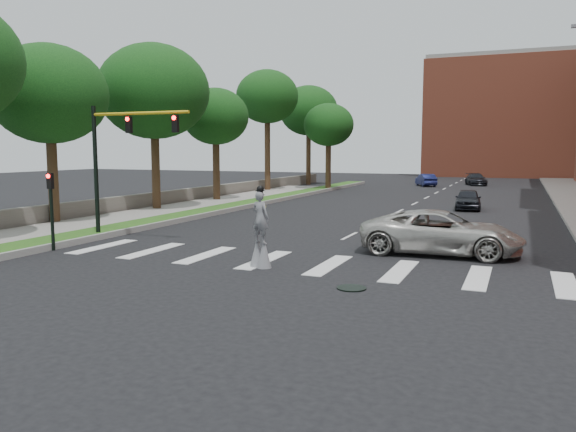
{
  "coord_description": "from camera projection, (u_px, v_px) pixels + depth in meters",
  "views": [
    {
      "loc": [
        7.59,
        -18.02,
        4.17
      ],
      "look_at": [
        -0.43,
        1.26,
        1.7
      ],
      "focal_mm": 35.0,
      "sensor_mm": 36.0,
      "label": 1
    }
  ],
  "objects": [
    {
      "name": "ground_plane",
      "position": [
        286.0,
        268.0,
        19.91
      ],
      "size": [
        160.0,
        160.0,
        0.0
      ],
      "primitive_type": "plane",
      "color": "black",
      "rests_on": "ground"
    },
    {
      "name": "grass_median",
      "position": [
        248.0,
        203.0,
        42.62
      ],
      "size": [
        2.0,
        60.0,
        0.25
      ],
      "primitive_type": "cube",
      "color": "#245117",
      "rests_on": "ground"
    },
    {
      "name": "median_curb",
      "position": [
        261.0,
        204.0,
        42.22
      ],
      "size": [
        0.2,
        60.0,
        0.28
      ],
      "primitive_type": "cube",
      "color": "gray",
      "rests_on": "ground"
    },
    {
      "name": "sidewalk_left",
      "position": [
        132.0,
        216.0,
        34.6
      ],
      "size": [
        4.0,
        60.0,
        0.18
      ],
      "primitive_type": "cube",
      "color": "gray",
      "rests_on": "ground"
    },
    {
      "name": "stone_wall",
      "position": [
        200.0,
        194.0,
        46.5
      ],
      "size": [
        0.5,
        56.0,
        1.1
      ],
      "primitive_type": "cube",
      "color": "#5F5951",
      "rests_on": "ground"
    },
    {
      "name": "manhole",
      "position": [
        351.0,
        288.0,
        16.93
      ],
      "size": [
        0.9,
        0.9,
        0.04
      ],
      "primitive_type": "cylinder",
      "color": "black",
      "rests_on": "ground"
    },
    {
      "name": "building_backdrop",
      "position": [
        513.0,
        119.0,
        88.08
      ],
      "size": [
        26.0,
        14.0,
        18.0
      ],
      "primitive_type": "cube",
      "color": "#BD563B",
      "rests_on": "ground"
    },
    {
      "name": "traffic_signal",
      "position": [
        116.0,
        150.0,
        25.9
      ],
      "size": [
        5.3,
        0.23,
        6.2
      ],
      "color": "black",
      "rests_on": "ground"
    },
    {
      "name": "secondary_signal",
      "position": [
        51.0,
        204.0,
        23.15
      ],
      "size": [
        0.25,
        0.21,
        3.23
      ],
      "color": "black",
      "rests_on": "ground"
    },
    {
      "name": "stilt_performer",
      "position": [
        260.0,
        234.0,
        19.88
      ],
      "size": [
        0.83,
        0.6,
        2.92
      ],
      "rotation": [
        0.0,
        0.0,
        2.9
      ],
      "color": "#392616",
      "rests_on": "ground"
    },
    {
      "name": "suv_crossing",
      "position": [
        441.0,
        232.0,
        22.49
      ],
      "size": [
        6.43,
        3.13,
        1.76
      ],
      "primitive_type": "imported",
      "rotation": [
        0.0,
        0.0,
        1.6
      ],
      "color": "beige",
      "rests_on": "ground"
    },
    {
      "name": "car_near",
      "position": [
        468.0,
        199.0,
        39.35
      ],
      "size": [
        2.03,
        4.34,
        1.44
      ],
      "primitive_type": "imported",
      "rotation": [
        0.0,
        0.0,
        0.08
      ],
      "color": "black",
      "rests_on": "ground"
    },
    {
      "name": "car_mid",
      "position": [
        426.0,
        180.0,
        64.79
      ],
      "size": [
        3.11,
        4.51,
        1.41
      ],
      "primitive_type": "imported",
      "rotation": [
        0.0,
        0.0,
        3.56
      ],
      "color": "navy",
      "rests_on": "ground"
    },
    {
      "name": "car_far",
      "position": [
        476.0,
        179.0,
        66.32
      ],
      "size": [
        3.09,
        5.09,
        1.38
      ],
      "primitive_type": "imported",
      "rotation": [
        0.0,
        0.0,
        0.26
      ],
      "color": "black",
      "rests_on": "ground"
    },
    {
      "name": "tree_1",
      "position": [
        49.0,
        95.0,
        30.63
      ],
      "size": [
        6.37,
        6.37,
        9.91
      ],
      "color": "#392616",
      "rests_on": "ground"
    },
    {
      "name": "tree_2",
      "position": [
        154.0,
        92.0,
        37.7
      ],
      "size": [
        7.49,
        7.49,
        11.26
      ],
      "color": "#392616",
      "rests_on": "ground"
    },
    {
      "name": "tree_3",
      "position": [
        216.0,
        117.0,
        44.75
      ],
      "size": [
        5.31,
        5.31,
        9.07
      ],
      "color": "#392616",
      "rests_on": "ground"
    },
    {
      "name": "tree_4",
      "position": [
        267.0,
        97.0,
        55.37
      ],
      "size": [
        6.19,
        6.19,
        12.03
      ],
      "color": "#392616",
      "rests_on": "ground"
    },
    {
      "name": "tree_5",
      "position": [
        309.0,
        111.0,
        66.5
      ],
      "size": [
        6.94,
        6.94,
        11.75
      ],
      "color": "#392616",
      "rests_on": "ground"
    },
    {
      "name": "tree_6",
      "position": [
        329.0,
        125.0,
        57.17
      ],
      "size": [
        5.13,
        5.13,
        8.89
      ],
      "color": "#392616",
      "rests_on": "ground"
    }
  ]
}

